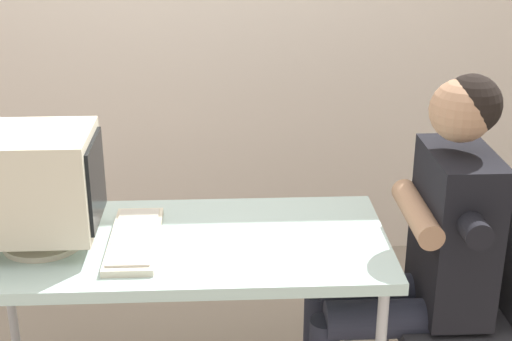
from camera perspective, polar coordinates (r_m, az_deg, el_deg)
The scene contains 5 objects.
desk at distance 2.60m, azimuth -6.21°, elevation -6.31°, with size 1.47×0.67×0.76m.
crt_monitor at distance 2.54m, azimuth -16.37°, elevation -0.97°, with size 0.39×0.33×0.40m.
keyboard at distance 2.57m, azimuth -9.30°, elevation -5.22°, with size 0.17×0.47×0.03m.
office_chair at distance 2.87m, azimuth 16.13°, elevation -9.37°, with size 0.44×0.44×0.88m.
person_seated at distance 2.71m, azimuth 12.75°, elevation -5.35°, with size 0.75×0.60×1.32m.
Camera 1 is at (0.17, -2.29, 1.93)m, focal length 52.20 mm.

